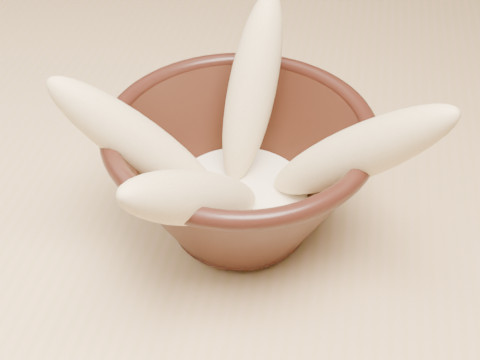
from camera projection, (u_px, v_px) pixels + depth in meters
name	position (u px, v px, depth m)	size (l,w,h in m)	color
table	(181.00, 189.00, 0.72)	(1.20, 0.80, 0.75)	tan
bowl	(240.00, 171.00, 0.52)	(0.21, 0.21, 0.11)	black
milk_puddle	(240.00, 197.00, 0.54)	(0.12, 0.12, 0.02)	beige
banana_upright	(252.00, 89.00, 0.53)	(0.04, 0.04, 0.15)	tan
banana_left	(140.00, 145.00, 0.49)	(0.04, 0.04, 0.16)	tan
banana_right	(354.00, 155.00, 0.47)	(0.04, 0.04, 0.18)	tan
banana_front	(196.00, 198.00, 0.45)	(0.04, 0.04, 0.17)	tan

